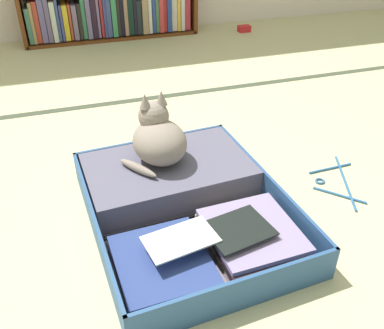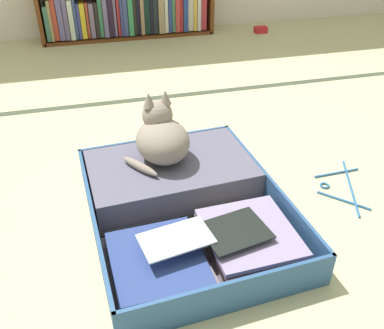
% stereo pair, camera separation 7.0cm
% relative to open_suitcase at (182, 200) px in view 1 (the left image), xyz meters
% --- Properties ---
extents(ground_plane, '(10.00, 10.00, 0.00)m').
position_rel_open_suitcase_xyz_m(ground_plane, '(-0.01, 0.00, -0.05)').
color(ground_plane, '#C2BD8C').
extents(tatami_border, '(4.80, 0.05, 0.00)m').
position_rel_open_suitcase_xyz_m(tatami_border, '(-0.01, 1.04, -0.05)').
color(tatami_border, '#3C4534').
rests_on(tatami_border, ground_plane).
extents(open_suitcase, '(0.72, 0.89, 0.13)m').
position_rel_open_suitcase_xyz_m(open_suitcase, '(0.00, 0.00, 0.00)').
color(open_suitcase, '#2A4F81').
rests_on(open_suitcase, ground_plane).
extents(black_cat, '(0.28, 0.27, 0.27)m').
position_rel_open_suitcase_xyz_m(black_cat, '(-0.04, 0.19, 0.17)').
color(black_cat, gray).
rests_on(black_cat, open_suitcase).
extents(clothes_hanger, '(0.26, 0.36, 0.01)m').
position_rel_open_suitcase_xyz_m(clothes_hanger, '(0.67, -0.02, -0.05)').
color(clothes_hanger, '#2D6092').
rests_on(clothes_hanger, ground_plane).
extents(small_red_pouch, '(0.10, 0.07, 0.05)m').
position_rel_open_suitcase_xyz_m(small_red_pouch, '(1.18, 2.10, -0.03)').
color(small_red_pouch, red).
rests_on(small_red_pouch, ground_plane).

